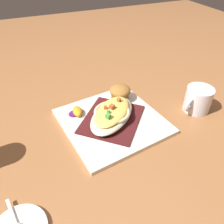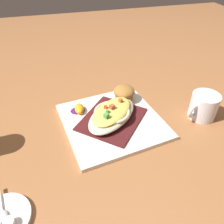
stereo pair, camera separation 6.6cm
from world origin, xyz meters
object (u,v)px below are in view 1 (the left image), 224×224
object	(u,v)px
square_plate	(112,121)
orange_garnish	(77,112)
muffin	(120,92)
gratin_dish	(112,113)
coffee_mug	(197,101)

from	to	relation	value
square_plate	orange_garnish	xyz separation A→B (m)	(-0.09, 0.07, 0.02)
muffin	gratin_dish	bearing A→B (deg)	-127.15
orange_garnish	coffee_mug	size ratio (longest dim) A/B	0.48
square_plate	coffee_mug	size ratio (longest dim) A/B	2.55
square_plate	coffee_mug	bearing A→B (deg)	-9.44
orange_garnish	coffee_mug	bearing A→B (deg)	-17.21
square_plate	coffee_mug	xyz separation A→B (m)	(0.28, -0.05, 0.03)
orange_garnish	gratin_dish	bearing A→B (deg)	-37.19
gratin_dish	coffee_mug	world-z (taller)	coffee_mug
orange_garnish	coffee_mug	xyz separation A→B (m)	(0.37, -0.12, 0.01)
coffee_mug	muffin	bearing A→B (deg)	147.65
square_plate	coffee_mug	world-z (taller)	coffee_mug
square_plate	orange_garnish	bearing A→B (deg)	142.84
gratin_dish	orange_garnish	xyz separation A→B (m)	(-0.09, 0.07, -0.02)
coffee_mug	gratin_dish	bearing A→B (deg)	170.57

